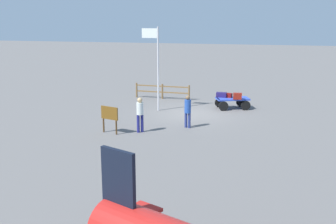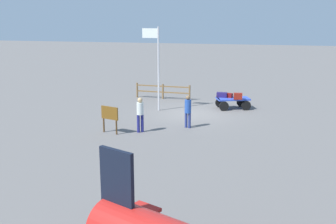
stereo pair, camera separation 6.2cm
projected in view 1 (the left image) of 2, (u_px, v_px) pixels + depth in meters
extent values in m
plane|color=slate|center=(192.00, 114.00, 23.59)|extent=(120.00, 120.00, 0.00)
cube|color=blue|center=(233.00, 99.00, 24.73)|extent=(2.17, 1.59, 0.10)
cube|color=blue|center=(218.00, 99.00, 24.62)|extent=(0.40, 0.87, 0.10)
cylinder|color=black|center=(223.00, 106.00, 24.25)|extent=(0.58, 0.32, 0.58)
cylinder|color=black|center=(219.00, 103.00, 25.21)|extent=(0.58, 0.32, 0.58)
cylinder|color=black|center=(246.00, 106.00, 24.41)|extent=(0.58, 0.32, 0.58)
cylinder|color=black|center=(241.00, 102.00, 25.37)|extent=(0.58, 0.32, 0.58)
cube|color=#231A52|center=(221.00, 95.00, 24.88)|extent=(0.62, 0.33, 0.30)
cube|color=maroon|center=(227.00, 95.00, 24.88)|extent=(0.61, 0.43, 0.26)
cube|color=maroon|center=(238.00, 96.00, 24.29)|extent=(0.52, 0.32, 0.37)
cylinder|color=navy|center=(189.00, 121.00, 20.52)|extent=(0.14, 0.14, 0.78)
cylinder|color=navy|center=(186.00, 120.00, 20.63)|extent=(0.14, 0.14, 0.78)
cylinder|color=#264EA9|center=(188.00, 106.00, 20.41)|extent=(0.42, 0.42, 0.67)
sphere|color=olive|center=(188.00, 98.00, 20.30)|extent=(0.22, 0.22, 0.22)
cylinder|color=navy|center=(142.00, 123.00, 19.80)|extent=(0.14, 0.14, 0.89)
cylinder|color=navy|center=(138.00, 124.00, 19.72)|extent=(0.14, 0.14, 0.89)
cylinder|color=silver|center=(140.00, 109.00, 19.58)|extent=(0.47, 0.47, 0.59)
sphere|color=tan|center=(140.00, 100.00, 19.49)|extent=(0.24, 0.24, 0.24)
cube|color=black|center=(118.00, 179.00, 8.57)|extent=(0.87, 0.44, 1.30)
cube|color=red|center=(120.00, 224.00, 8.81)|extent=(1.51, 2.30, 0.08)
cylinder|color=silver|center=(158.00, 69.00, 23.85)|extent=(0.10, 0.10, 4.95)
cube|color=white|center=(149.00, 33.00, 23.48)|extent=(0.92, 0.05, 0.55)
cylinder|color=#4C3319|center=(116.00, 127.00, 19.39)|extent=(0.08, 0.08, 0.70)
cylinder|color=#4C3319|center=(104.00, 125.00, 19.78)|extent=(0.08, 0.08, 0.70)
cube|color=brown|center=(109.00, 113.00, 19.43)|extent=(0.95, 0.35, 0.63)
cylinder|color=brown|center=(189.00, 93.00, 27.24)|extent=(0.12, 0.12, 1.02)
cylinder|color=brown|center=(162.00, 91.00, 27.74)|extent=(0.12, 0.12, 1.02)
cylinder|color=brown|center=(137.00, 90.00, 28.24)|extent=(0.12, 0.12, 1.02)
cube|color=brown|center=(162.00, 86.00, 27.66)|extent=(3.75, 0.22, 0.08)
cube|color=brown|center=(162.00, 92.00, 27.75)|extent=(3.75, 0.22, 0.08)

